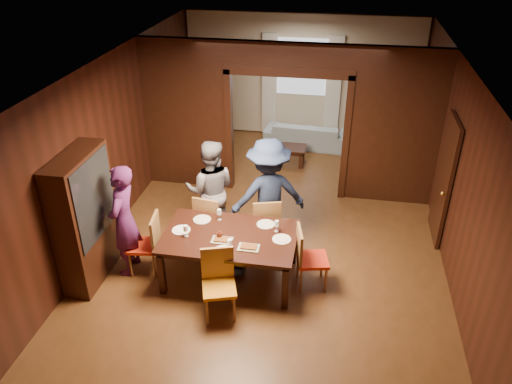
% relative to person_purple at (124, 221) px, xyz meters
% --- Properties ---
extents(floor, '(9.00, 9.00, 0.00)m').
position_rel_person_purple_xyz_m(floor, '(2.04, 1.29, -0.88)').
color(floor, '#523317').
rests_on(floor, ground).
extents(ceiling, '(5.50, 9.00, 0.02)m').
position_rel_person_purple_xyz_m(ceiling, '(2.04, 1.29, 2.02)').
color(ceiling, silver).
rests_on(ceiling, room_walls).
extents(room_walls, '(5.52, 9.01, 2.90)m').
position_rel_person_purple_xyz_m(room_walls, '(2.04, 3.17, 0.62)').
color(room_walls, black).
rests_on(room_walls, floor).
extents(person_purple, '(0.44, 0.66, 1.76)m').
position_rel_person_purple_xyz_m(person_purple, '(0.00, 0.00, 0.00)').
color(person_purple, '#4F1C52').
rests_on(person_purple, floor).
extents(person_grey, '(0.94, 0.78, 1.74)m').
position_rel_person_purple_xyz_m(person_grey, '(1.02, 1.13, -0.01)').
color(person_grey, slate).
rests_on(person_grey, floor).
extents(person_navy, '(1.40, 1.13, 1.89)m').
position_rel_person_purple_xyz_m(person_navy, '(1.99, 1.01, 0.06)').
color(person_navy, '#1B2643').
rests_on(person_navy, floor).
extents(sofa, '(2.00, 0.90, 0.57)m').
position_rel_person_purple_xyz_m(sofa, '(2.28, 5.14, -0.60)').
color(sofa, '#9CB8CC').
rests_on(sofa, floor).
extents(serving_bowl, '(0.30, 0.30, 0.07)m').
position_rel_person_purple_xyz_m(serving_bowl, '(1.63, 0.18, -0.08)').
color(serving_bowl, black).
rests_on(serving_bowl, dining_table).
extents(dining_table, '(1.93, 1.20, 0.76)m').
position_rel_person_purple_xyz_m(dining_table, '(1.57, 0.07, -0.50)').
color(dining_table, black).
rests_on(dining_table, floor).
extents(coffee_table, '(0.80, 0.50, 0.40)m').
position_rel_person_purple_xyz_m(coffee_table, '(1.94, 4.10, -0.68)').
color(coffee_table, black).
rests_on(coffee_table, floor).
extents(chair_left, '(0.49, 0.49, 0.97)m').
position_rel_person_purple_xyz_m(chair_left, '(0.25, 0.02, -0.40)').
color(chair_left, red).
rests_on(chair_left, floor).
extents(chair_right, '(0.53, 0.53, 0.97)m').
position_rel_person_purple_xyz_m(chair_right, '(2.78, 0.11, -0.40)').
color(chair_right, red).
rests_on(chair_right, floor).
extents(chair_far_l, '(0.51, 0.51, 0.97)m').
position_rel_person_purple_xyz_m(chair_far_l, '(1.09, 0.85, -0.40)').
color(chair_far_l, '#DC5314').
rests_on(chair_far_l, floor).
extents(chair_far_r, '(0.55, 0.55, 0.97)m').
position_rel_person_purple_xyz_m(chair_far_r, '(1.96, 0.92, -0.40)').
color(chair_far_r, red).
rests_on(chair_far_r, floor).
extents(chair_near, '(0.55, 0.55, 0.97)m').
position_rel_person_purple_xyz_m(chair_near, '(1.60, -0.73, -0.40)').
color(chair_near, orange).
rests_on(chair_near, floor).
extents(hutch, '(0.40, 1.20, 2.00)m').
position_rel_person_purple_xyz_m(hutch, '(-0.49, -0.21, 0.12)').
color(hutch, black).
rests_on(hutch, floor).
extents(door_right, '(0.06, 0.90, 2.10)m').
position_rel_person_purple_xyz_m(door_right, '(4.74, 1.79, 0.17)').
color(door_right, black).
rests_on(door_right, floor).
extents(window_far, '(1.20, 0.03, 1.30)m').
position_rel_person_purple_xyz_m(window_far, '(2.04, 5.73, 0.82)').
color(window_far, silver).
rests_on(window_far, back_wall).
extents(curtain_left, '(0.35, 0.06, 2.40)m').
position_rel_person_purple_xyz_m(curtain_left, '(1.29, 5.69, 0.37)').
color(curtain_left, white).
rests_on(curtain_left, back_wall).
extents(curtain_right, '(0.35, 0.06, 2.40)m').
position_rel_person_purple_xyz_m(curtain_right, '(2.79, 5.69, 0.37)').
color(curtain_right, white).
rests_on(curtain_right, back_wall).
extents(plate_left, '(0.27, 0.27, 0.01)m').
position_rel_person_purple_xyz_m(plate_left, '(0.84, 0.07, -0.11)').
color(plate_left, white).
rests_on(plate_left, dining_table).
extents(plate_far_l, '(0.27, 0.27, 0.01)m').
position_rel_person_purple_xyz_m(plate_far_l, '(1.07, 0.40, -0.11)').
color(plate_far_l, silver).
rests_on(plate_far_l, dining_table).
extents(plate_far_r, '(0.27, 0.27, 0.01)m').
position_rel_person_purple_xyz_m(plate_far_r, '(2.04, 0.44, -0.11)').
color(plate_far_r, silver).
rests_on(plate_far_r, dining_table).
extents(plate_right, '(0.27, 0.27, 0.01)m').
position_rel_person_purple_xyz_m(plate_right, '(2.32, 0.10, -0.11)').
color(plate_right, silver).
rests_on(plate_right, dining_table).
extents(plate_near, '(0.27, 0.27, 0.01)m').
position_rel_person_purple_xyz_m(plate_near, '(1.56, -0.33, -0.11)').
color(plate_near, white).
rests_on(plate_near, dining_table).
extents(platter_a, '(0.30, 0.20, 0.04)m').
position_rel_person_purple_xyz_m(platter_a, '(1.49, -0.08, -0.10)').
color(platter_a, gray).
rests_on(platter_a, dining_table).
extents(platter_b, '(0.30, 0.20, 0.04)m').
position_rel_person_purple_xyz_m(platter_b, '(1.90, -0.19, -0.10)').
color(platter_b, gray).
rests_on(platter_b, dining_table).
extents(wineglass_left, '(0.08, 0.08, 0.18)m').
position_rel_person_purple_xyz_m(wineglass_left, '(0.96, -0.05, -0.03)').
color(wineglass_left, silver).
rests_on(wineglass_left, dining_table).
extents(wineglass_far, '(0.08, 0.08, 0.18)m').
position_rel_person_purple_xyz_m(wineglass_far, '(1.33, 0.46, -0.03)').
color(wineglass_far, white).
rests_on(wineglass_far, dining_table).
extents(wineglass_right, '(0.08, 0.08, 0.18)m').
position_rel_person_purple_xyz_m(wineglass_right, '(2.22, 0.29, -0.03)').
color(wineglass_right, white).
rests_on(wineglass_right, dining_table).
extents(tumbler, '(0.07, 0.07, 0.14)m').
position_rel_person_purple_xyz_m(tumbler, '(1.64, -0.23, -0.05)').
color(tumbler, silver).
rests_on(tumbler, dining_table).
extents(condiment_jar, '(0.08, 0.08, 0.11)m').
position_rel_person_purple_xyz_m(condiment_jar, '(1.44, -0.02, -0.07)').
color(condiment_jar, '#4A1E11').
rests_on(condiment_jar, dining_table).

